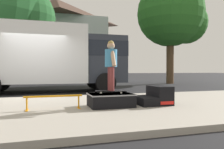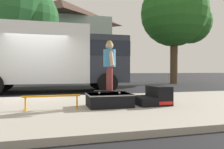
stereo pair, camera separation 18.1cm
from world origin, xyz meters
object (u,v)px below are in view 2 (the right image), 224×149
at_px(skateboard, 109,91).
at_px(street_tree_neighbour, 178,15).
at_px(box_truck, 54,56).
at_px(skate_box, 109,100).
at_px(street_tree_main, 7,7).
at_px(grind_rail, 52,99).
at_px(kicker_ramp, 154,97).
at_px(skater_kid, 109,61).

height_order(skateboard, street_tree_neighbour, street_tree_neighbour).
distance_m(box_truck, street_tree_neighbour, 10.75).
xyz_separation_m(skate_box, box_truck, (-1.29, 5.45, 1.41)).
bearing_deg(skateboard, street_tree_main, 112.60).
bearing_deg(grind_rail, box_truck, 89.16).
distance_m(kicker_ramp, skateboard, 1.21).
xyz_separation_m(skateboard, skater_kid, (-0.00, 0.00, 0.75)).
relative_size(street_tree_main, street_tree_neighbour, 1.02).
xyz_separation_m(skater_kid, street_tree_neighbour, (7.91, 9.66, 3.99)).
bearing_deg(grind_rail, street_tree_main, 105.29).
height_order(skate_box, street_tree_neighbour, street_tree_neighbour).
relative_size(skate_box, skater_kid, 0.86).
bearing_deg(street_tree_main, street_tree_neighbour, -0.58).
distance_m(skate_box, skater_kid, 0.95).
xyz_separation_m(skateboard, box_truck, (-1.31, 5.40, 1.20)).
distance_m(skate_box, grind_rail, 1.37).
xyz_separation_m(grind_rail, box_truck, (0.08, 5.43, 1.34)).
height_order(skateboard, skater_kid, skater_kid).
bearing_deg(grind_rail, kicker_ramp, -0.52).
distance_m(skateboard, box_truck, 5.69).
bearing_deg(box_truck, skateboard, -76.37).
bearing_deg(street_tree_neighbour, grind_rail, -133.82).
bearing_deg(skate_box, kicker_ramp, -0.02).
bearing_deg(box_truck, grind_rail, -90.84).
bearing_deg(street_tree_neighbour, skate_box, -129.24).
relative_size(skate_box, street_tree_main, 0.13).
xyz_separation_m(box_truck, street_tree_main, (-2.76, 4.38, 3.27)).
relative_size(grind_rail, skateboard, 1.63).
relative_size(skate_box, grind_rail, 0.82).
relative_size(grind_rail, street_tree_main, 0.16).
xyz_separation_m(skate_box, kicker_ramp, (1.22, -0.00, 0.03)).
distance_m(skate_box, kicker_ramp, 1.22).
relative_size(skater_kid, street_tree_neighbour, 0.16).
height_order(kicker_ramp, skater_kid, skater_kid).
xyz_separation_m(kicker_ramp, skater_kid, (-1.20, 0.05, 0.93)).
bearing_deg(skate_box, grind_rail, 179.03).
height_order(grind_rail, skater_kid, skater_kid).
distance_m(grind_rail, skateboard, 1.40).
xyz_separation_m(grind_rail, skater_kid, (1.39, 0.03, 0.89)).
distance_m(skate_box, skateboard, 0.21).
bearing_deg(box_truck, street_tree_main, 122.24).
bearing_deg(street_tree_neighbour, street_tree_main, 179.42).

